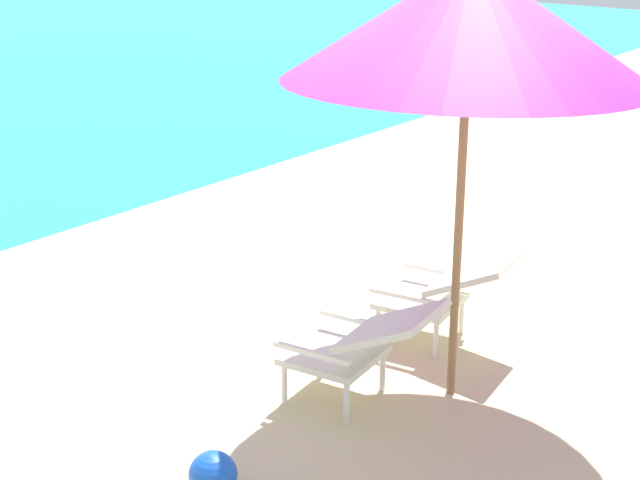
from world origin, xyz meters
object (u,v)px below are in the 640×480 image
at_px(lounge_chair_right, 446,288).
at_px(beach_ball, 213,475).
at_px(lounge_chair_left, 360,342).
at_px(beach_umbrella_center, 469,21).

xyz_separation_m(lounge_chair_right, beach_ball, (-2.21, -0.02, -0.28)).
bearing_deg(beach_ball, lounge_chair_left, -1.06).
relative_size(lounge_chair_left, lounge_chair_right, 0.99).
bearing_deg(lounge_chair_left, lounge_chair_right, 2.30).
bearing_deg(lounge_chair_right, beach_ball, -179.53).
bearing_deg(beach_ball, beach_umbrella_center, -12.59).
distance_m(lounge_chair_right, beach_umbrella_center, 1.93).
height_order(lounge_chair_left, lounge_chair_right, same).
xyz_separation_m(lounge_chair_left, beach_ball, (-1.20, 0.02, -0.28)).
relative_size(lounge_chair_right, beach_umbrella_center, 0.37).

